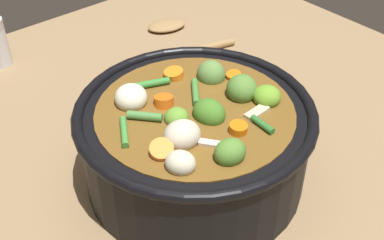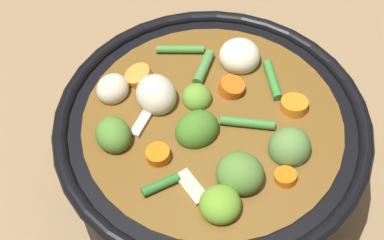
% 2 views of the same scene
% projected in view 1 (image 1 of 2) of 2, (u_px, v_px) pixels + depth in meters
% --- Properties ---
extents(ground_plane, '(1.10, 1.10, 0.00)m').
position_uv_depth(ground_plane, '(195.00, 176.00, 0.70)').
color(ground_plane, '#8C704C').
extents(cooking_pot, '(0.30, 0.30, 0.14)m').
position_uv_depth(cooking_pot, '(195.00, 141.00, 0.66)').
color(cooking_pot, black).
rests_on(cooking_pot, ground_plane).
extents(wooden_spoon, '(0.18, 0.18, 0.01)m').
position_uv_depth(wooden_spoon, '(174.00, 35.00, 1.00)').
color(wooden_spoon, '#997649').
rests_on(wooden_spoon, ground_plane).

